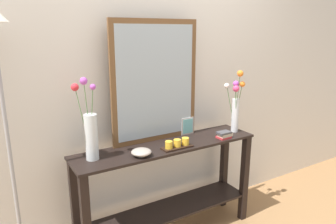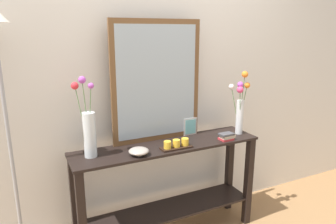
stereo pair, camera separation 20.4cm
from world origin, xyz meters
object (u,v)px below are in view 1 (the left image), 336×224
candle_tray (177,144)px  decorative_bowl (141,152)px  vase_right (236,104)px  mirror_leaning (156,82)px  book_stack (224,135)px  picture_frame_small (187,126)px  floor_lamp (4,109)px  console_table (168,181)px  tall_vase_left (90,131)px

candle_tray → decorative_bowl: size_ratio=1.69×
vase_right → mirror_leaning: bearing=166.1°
mirror_leaning → vase_right: 0.74m
mirror_leaning → book_stack: mirror_leaning is taller
candle_tray → picture_frame_small: size_ratio=1.67×
picture_frame_small → floor_lamp: 1.40m
console_table → floor_lamp: bearing=176.1°
floor_lamp → candle_tray: bearing=-8.8°
console_table → floor_lamp: 1.31m
floor_lamp → picture_frame_small: bearing=2.3°
mirror_leaning → vase_right: bearing=-13.9°
decorative_bowl → candle_tray: bearing=0.4°
floor_lamp → decorative_bowl: bearing=-12.1°
candle_tray → picture_frame_small: picture_frame_small is taller
book_stack → floor_lamp: (-1.56, 0.19, 0.38)m
book_stack → picture_frame_small: bearing=130.0°
picture_frame_small → candle_tray: bearing=-137.8°
decorative_bowl → floor_lamp: floor_lamp is taller
console_table → picture_frame_small: size_ratio=10.24×
decorative_bowl → tall_vase_left: bearing=157.3°
picture_frame_small → book_stack: (0.20, -0.24, -0.04)m
vase_right → candle_tray: 0.68m
candle_tray → decorative_bowl: 0.30m
candle_tray → floor_lamp: floor_lamp is taller
vase_right → floor_lamp: 1.76m
floor_lamp → tall_vase_left: bearing=-4.9°
tall_vase_left → picture_frame_small: 0.88m
console_table → mirror_leaning: (-0.03, 0.14, 0.78)m
vase_right → decorative_bowl: (-0.94, -0.07, -0.22)m
tall_vase_left → floor_lamp: 0.54m
tall_vase_left → vase_right: 1.26m
mirror_leaning → candle_tray: size_ratio=3.87×
console_table → vase_right: 0.87m
candle_tray → book_stack: (0.45, -0.01, 0.00)m
decorative_bowl → book_stack: 0.75m
mirror_leaning → book_stack: bearing=-27.1°
tall_vase_left → book_stack: (1.07, -0.14, -0.17)m
mirror_leaning → candle_tray: mirror_leaning is taller
tall_vase_left → picture_frame_small: (0.87, 0.10, -0.13)m
book_stack → floor_lamp: floor_lamp is taller
decorative_bowl → floor_lamp: size_ratio=0.08×
vase_right → tall_vase_left: bearing=177.4°
tall_vase_left → picture_frame_small: bearing=6.4°
mirror_leaning → tall_vase_left: 0.64m
candle_tray → mirror_leaning: bearing=101.1°
console_table → candle_tray: 0.35m
decorative_bowl → console_table: bearing=19.7°
picture_frame_small → mirror_leaning: bearing=177.2°
mirror_leaning → tall_vase_left: size_ratio=1.66×
picture_frame_small → decorative_bowl: 0.60m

